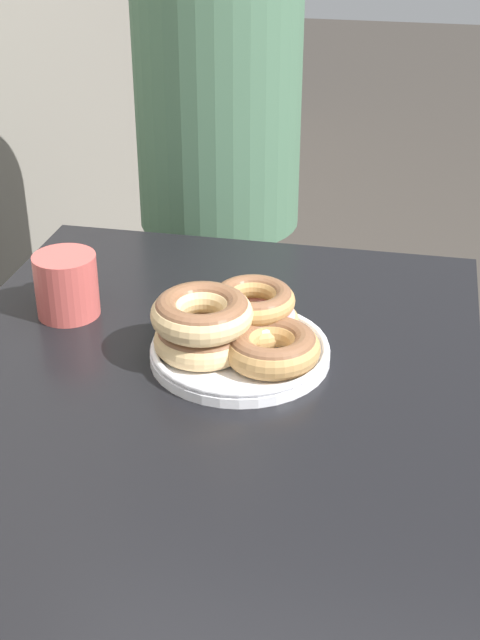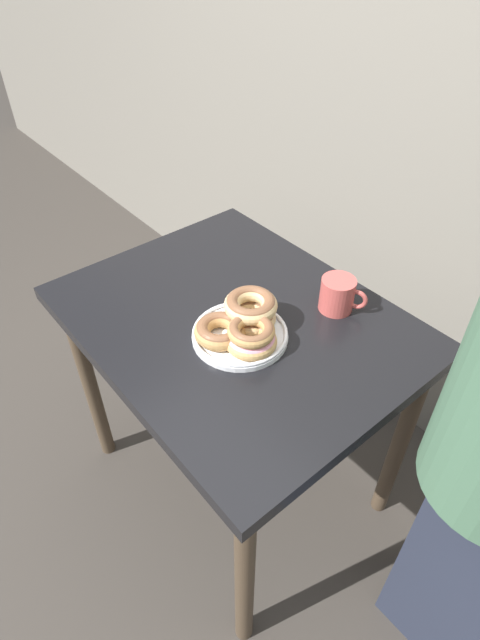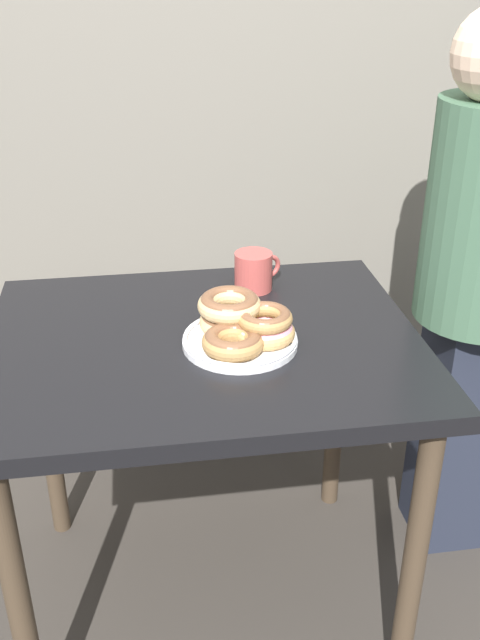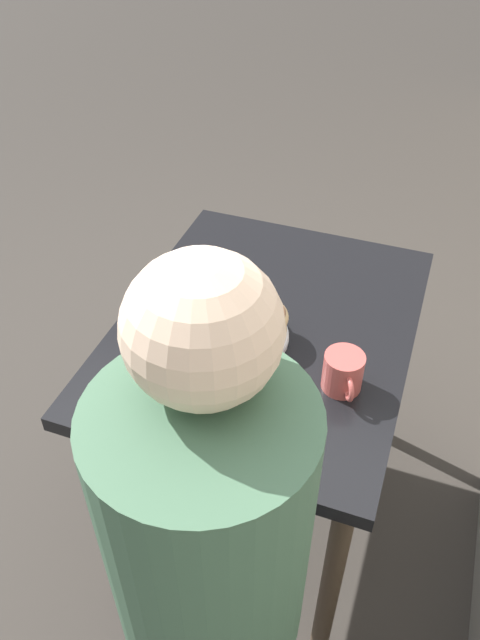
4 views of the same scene
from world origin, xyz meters
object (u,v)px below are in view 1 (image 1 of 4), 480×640
(person_figure, at_px, (219,195))
(dining_table, at_px, (196,446))
(coffee_mug, at_px, (66,284))
(donut_plate, at_px, (235,330))

(person_figure, bearing_deg, dining_table, -169.56)
(coffee_mug, relative_size, person_figure, 0.09)
(coffee_mug, bearing_deg, person_figure, -10.08)
(donut_plate, xyz_separation_m, coffee_mug, (0.07, 0.27, 0.01))
(coffee_mug, distance_m, person_figure, 0.58)
(donut_plate, relative_size, person_figure, 0.18)
(dining_table, bearing_deg, donut_plate, -26.68)
(coffee_mug, bearing_deg, dining_table, -122.88)
(person_figure, bearing_deg, coffee_mug, 169.92)
(donut_plate, height_order, coffee_mug, same)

